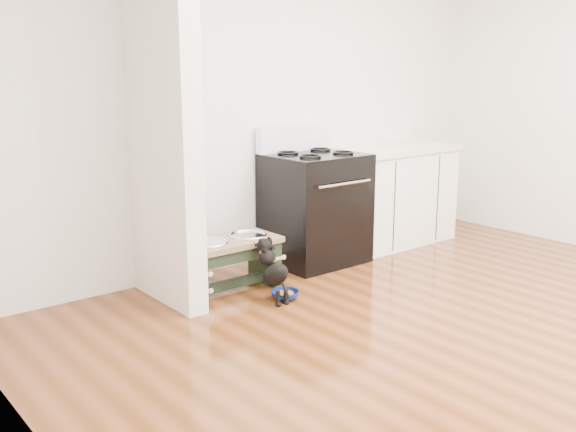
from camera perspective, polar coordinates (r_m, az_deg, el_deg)
The scene contains 8 objects.
ground at distance 4.04m, azimuth 20.59°, elevation -11.33°, with size 5.00×5.00×0.00m, color #4D270D.
room_shell at distance 3.71m, azimuth 22.59°, elevation 12.24°, with size 5.00×5.00×5.00m.
partition_wall at distance 4.42m, azimuth -11.17°, elevation 9.39°, with size 0.15×0.80×2.70m, color silver.
oven_range at distance 5.39m, azimuth 2.39°, elevation 0.86°, with size 0.76×0.69×1.14m.
cabinet_run at distance 6.09m, azimuth 9.21°, elevation 1.85°, with size 1.24×0.64×0.91m.
dog_feeder at distance 4.69m, azimuth -5.21°, elevation -3.47°, with size 0.73×0.39×0.42m.
puppy at distance 4.51m, azimuth -1.42°, elevation -4.63°, with size 0.13×0.38×0.45m.
floor_bowl at distance 4.60m, azimuth -0.28°, elevation -7.03°, with size 0.23×0.23×0.06m.
Camera 1 is at (-3.25, -1.79, 1.60)m, focal length 40.00 mm.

